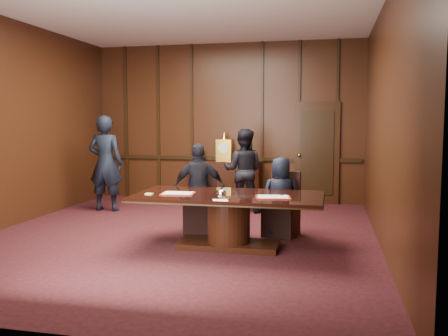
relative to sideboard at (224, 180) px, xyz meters
name	(u,v)px	position (x,y,z in m)	size (l,w,h in m)	color
room	(185,125)	(0.07, -3.12, 1.24)	(7.00, 7.04, 3.50)	black
sideboard	(224,180)	(0.00, 0.00, 0.00)	(1.60, 0.45, 1.54)	black
conference_table	(229,212)	(0.90, -3.76, 0.02)	(2.62, 1.32, 0.76)	black
folder_left	(178,193)	(0.20, -3.89, 0.28)	(0.49, 0.38, 0.02)	maroon
folder_right	(273,197)	(1.54, -3.93, 0.28)	(0.51, 0.40, 0.02)	maroon
inkstand	(222,195)	(0.90, -4.21, 0.33)	(0.20, 0.14, 0.12)	white
notepad	(149,194)	(-0.18, -4.01, 0.28)	(0.10, 0.07, 0.01)	#FBF67B
chair_left	(200,213)	(0.25, -2.88, -0.19)	(0.53, 0.53, 0.99)	black
chair_right	(282,217)	(1.56, -2.88, -0.19)	(0.58, 0.58, 0.99)	black
signatory_left	(199,188)	(0.25, -2.96, 0.23)	(0.84, 0.35, 1.43)	black
signatory_right	(281,197)	(1.55, -2.96, 0.13)	(0.61, 0.39, 1.24)	black
witness_left	(106,163)	(-2.07, -1.55, 0.46)	(0.69, 0.45, 1.90)	black
witness_right	(243,170)	(0.62, -1.06, 0.33)	(0.79, 0.62, 1.63)	black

